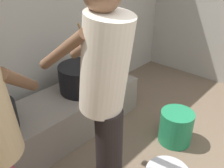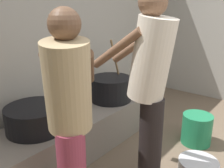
# 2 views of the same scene
# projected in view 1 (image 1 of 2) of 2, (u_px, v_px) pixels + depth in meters

# --- Properties ---
(block_enclosure_rear) EXTENTS (5.37, 0.20, 2.47)m
(block_enclosure_rear) POSITION_uv_depth(u_px,v_px,m) (4.00, 14.00, 2.28)
(block_enclosure_rear) COLOR #9E998E
(block_enclosure_rear) RESTS_ON ground_plane
(hearth_ledge) EXTENTS (2.27, 0.60, 0.43)m
(hearth_ledge) POSITION_uv_depth(u_px,v_px,m) (45.00, 126.00, 2.42)
(hearth_ledge) COLOR slate
(hearth_ledge) RESTS_ON ground_plane
(cooking_pot_main) EXTENTS (0.49, 0.49, 0.74)m
(cooking_pot_main) POSITION_uv_depth(u_px,v_px,m) (82.00, 78.00, 2.57)
(cooking_pot_main) COLOR black
(cooking_pot_main) RESTS_ON hearth_ledge
(cook_in_cream_shirt) EXTENTS (0.34, 0.68, 1.66)m
(cook_in_cream_shirt) POSITION_uv_depth(u_px,v_px,m) (105.00, 90.00, 1.57)
(cook_in_cream_shirt) COLOR black
(cook_in_cream_shirt) RESTS_ON ground_plane
(bucket_green_plastic) EXTENTS (0.33, 0.33, 0.35)m
(bucket_green_plastic) POSITION_uv_depth(u_px,v_px,m) (176.00, 127.00, 2.46)
(bucket_green_plastic) COLOR #1E7A4C
(bucket_green_plastic) RESTS_ON ground_plane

